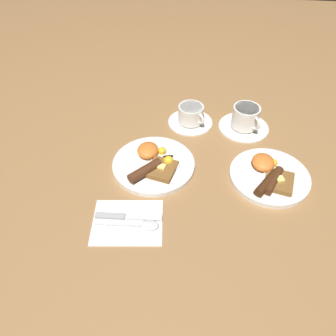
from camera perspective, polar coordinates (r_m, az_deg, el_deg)
The scene contains 8 objects.
ground_plane at distance 0.94m, azimuth -2.50°, elevation 0.25°, with size 3.00×3.00×0.00m, color olive.
breakfast_plate_near at distance 0.93m, azimuth -2.47°, elevation 0.83°, with size 0.23×0.23×0.05m.
breakfast_plate_far at distance 0.94m, azimuth 17.26°, elevation -1.15°, with size 0.22×0.22×0.05m.
teacup_near at distance 1.09m, azimuth 3.99°, elevation 9.00°, with size 0.15×0.15×0.06m.
teacup_far at distance 1.09m, azimuth 13.29°, elevation 8.21°, with size 0.16×0.16×0.08m.
napkin at distance 0.82m, azimuth -7.06°, elevation -9.28°, with size 0.14×0.17×0.01m, color white.
knife at distance 0.82m, azimuth -7.61°, elevation -8.37°, with size 0.02×0.17×0.01m.
spoon at distance 0.80m, azimuth -4.47°, elevation -9.87°, with size 0.03×0.16×0.01m.
Camera 1 is at (0.66, 0.11, 0.66)m, focal length 35.00 mm.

